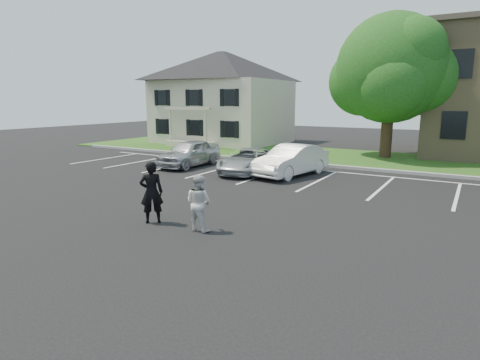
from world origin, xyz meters
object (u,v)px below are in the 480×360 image
(man_white_shirt, at_px, (199,203))
(house, at_px, (222,98))
(tree, at_px, (393,71))
(man_black_suit, at_px, (152,192))
(car_silver_west, at_px, (189,153))
(car_silver_minivan, at_px, (248,161))
(car_white_sedan, at_px, (291,160))

(man_white_shirt, bearing_deg, house, -55.58)
(house, height_order, tree, tree)
(man_black_suit, distance_m, car_silver_west, 10.47)
(car_silver_minivan, bearing_deg, tree, 52.19)
(man_black_suit, relative_size, car_silver_west, 0.43)
(house, bearing_deg, car_silver_minivan, -52.07)
(tree, distance_m, car_silver_minivan, 11.39)
(man_white_shirt, relative_size, car_white_sedan, 0.35)
(car_silver_west, height_order, car_silver_minivan, car_silver_west)
(man_black_suit, bearing_deg, car_silver_west, -101.95)
(tree, bearing_deg, car_white_sedan, -108.11)
(house, bearing_deg, car_white_sedan, -44.95)
(tree, bearing_deg, man_white_shirt, -95.41)
(man_black_suit, relative_size, man_white_shirt, 1.16)
(tree, relative_size, man_black_suit, 4.72)
(car_silver_minivan, bearing_deg, man_white_shirt, -77.67)
(man_white_shirt, bearing_deg, tree, -92.48)
(tree, relative_size, man_white_shirt, 5.47)
(tree, distance_m, car_white_sedan, 10.19)
(car_white_sedan, bearing_deg, tree, 82.63)
(man_black_suit, xyz_separation_m, man_white_shirt, (1.63, 0.13, -0.13))
(house, xyz_separation_m, car_silver_minivan, (9.17, -11.77, -3.22))
(house, height_order, car_silver_west, house)
(tree, distance_m, man_white_shirt, 18.37)
(car_silver_west, distance_m, car_silver_minivan, 3.79)
(tree, height_order, car_silver_minivan, tree)
(tree, height_order, car_white_sedan, tree)
(man_black_suit, distance_m, car_silver_minivan, 8.96)
(house, relative_size, car_silver_minivan, 2.34)
(car_silver_minivan, bearing_deg, house, 119.14)
(house, distance_m, car_silver_west, 13.20)
(house, relative_size, man_black_suit, 5.52)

